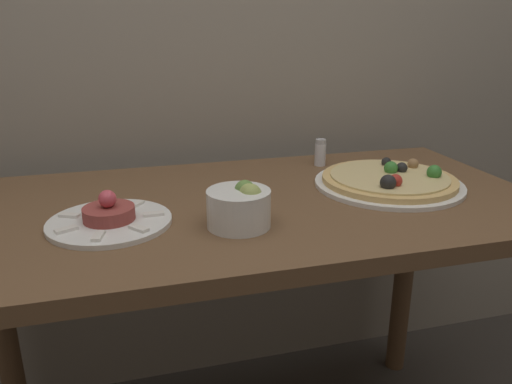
% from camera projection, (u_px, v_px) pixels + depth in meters
% --- Properties ---
extents(dining_table, '(1.30, 0.65, 0.75)m').
position_uv_depth(dining_table, '(246.00, 248.00, 1.12)').
color(dining_table, brown).
rests_on(dining_table, ground_plane).
extents(pizza_plate, '(0.35, 0.35, 0.06)m').
position_uv_depth(pizza_plate, '(390.00, 180.00, 1.18)').
color(pizza_plate, white).
rests_on(pizza_plate, dining_table).
extents(tartare_plate, '(0.24, 0.24, 0.07)m').
position_uv_depth(tartare_plate, '(109.00, 218.00, 0.96)').
color(tartare_plate, white).
rests_on(tartare_plate, dining_table).
extents(small_bowl, '(0.12, 0.12, 0.09)m').
position_uv_depth(small_bowl, '(240.00, 206.00, 0.94)').
color(small_bowl, white).
rests_on(small_bowl, dining_table).
extents(salt_shaker, '(0.03, 0.03, 0.07)m').
position_uv_depth(salt_shaker, '(320.00, 153.00, 1.34)').
color(salt_shaker, silver).
rests_on(salt_shaker, dining_table).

